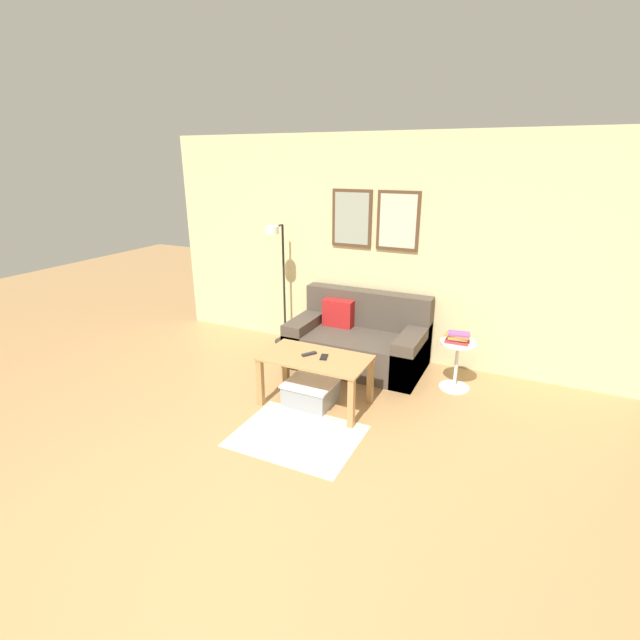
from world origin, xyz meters
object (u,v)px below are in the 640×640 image
Objects in this scene: coffee_table at (316,366)px; floor_lamp at (279,278)px; storage_bin at (311,392)px; book_stack at (458,337)px; couch at (358,342)px; remote_control at (309,354)px; cell_phone at (324,357)px; side_table at (457,361)px.

floor_lamp is at bearing 132.44° from coffee_table.
book_stack is at bearing 36.89° from storage_bin.
couch is 1.26m from floor_lamp.
remote_control is (0.99, -1.15, -0.38)m from floor_lamp.
storage_bin is 1.90× the size of book_stack.
cell_phone is at bearing -141.13° from book_stack.
book_stack is (2.22, -0.27, -0.31)m from floor_lamp.
floor_lamp is at bearing 173.08° from book_stack.
floor_lamp is at bearing 130.90° from storage_bin.
cell_phone is at bearing 18.90° from coffee_table.
remote_control reaches higher than coffee_table.
floor_lamp is (-1.10, 0.12, 0.61)m from couch.
side_table is 1.42m from cell_phone.
book_stack is at bearing -7.43° from couch.
side_table is (2.23, -0.25, -0.57)m from floor_lamp.
remote_control is (-0.11, -1.02, 0.23)m from couch.
remote_control is at bearing -49.21° from floor_lamp.
floor_lamp is 10.21× the size of remote_control.
storage_bin is 3.14× the size of remote_control.
floor_lamp is 6.18× the size of book_stack.
side_table is at bearing -6.48° from floor_lamp.
couch is 1.14m from side_table.
floor_lamp is 1.56m from remote_control.
couch reaches higher than coffee_table.
storage_bin is at bearing -143.11° from book_stack.
remote_control is 1.07× the size of cell_phone.
coffee_table is 7.26× the size of cell_phone.
cell_phone is at bearing -140.91° from side_table.
storage_bin is 0.39m from remote_control.
couch reaches higher than storage_bin.
cell_phone reaches higher than coffee_table.
cell_phone is at bearing 15.33° from storage_bin.
book_stack is (1.20, 0.90, 0.46)m from storage_bin.
storage_bin is 0.91× the size of side_table.
remote_control reaches higher than storage_bin.
remote_control is at bearing 166.24° from cell_phone.
storage_bin is (-0.08, -1.05, -0.16)m from couch.
coffee_table reaches higher than storage_bin.
storage_bin is at bearing -49.10° from floor_lamp.
side_table is at bearing 37.12° from storage_bin.
cell_phone is (0.08, 0.03, 0.10)m from coffee_table.
cell_phone is (0.04, -1.02, 0.22)m from couch.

